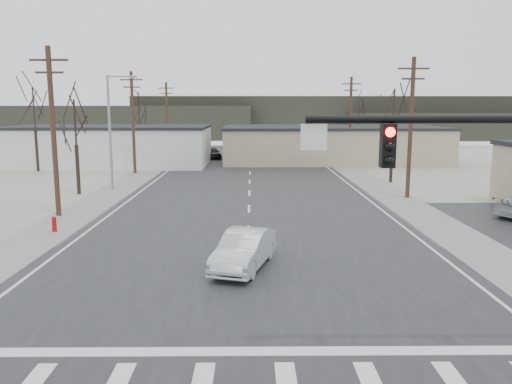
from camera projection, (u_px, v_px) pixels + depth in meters
ground at (247, 285)px, 18.43m from camera, size 140.00×140.00×0.00m
main_road at (249, 206)px, 33.22m from camera, size 18.00×110.00×0.05m
cross_road at (247, 284)px, 18.43m from camera, size 90.00×10.00×0.04m
sidewalk_left at (111, 194)px, 38.06m from camera, size 3.00×90.00×0.06m
sidewalk_right at (387, 193)px, 38.24m from camera, size 3.00×90.00×0.06m
fire_hydrant at (54, 224)px, 26.16m from camera, size 0.24×0.24×0.87m
building_left_far at (111, 145)px, 57.37m from camera, size 22.30×12.30×4.50m
building_right_far at (331, 144)px, 61.55m from camera, size 26.30×14.30×4.30m
upole_left_b at (53, 130)px, 29.30m from camera, size 2.20×0.30×10.00m
upole_left_c at (133, 121)px, 49.02m from camera, size 2.20×0.30×10.00m
upole_left_d at (167, 117)px, 68.75m from camera, size 2.20×0.30×10.00m
upole_right_a at (411, 126)px, 35.42m from camera, size 2.20×0.30×10.00m
upole_right_b at (350, 119)px, 57.11m from camera, size 2.20×0.30×10.00m
streetlight_main at (112, 126)px, 39.19m from camera, size 2.40×0.25×9.00m
tree_left_near at (75, 125)px, 37.18m from camera, size 3.30×3.30×7.35m
tree_right_mid at (394, 115)px, 43.20m from camera, size 3.74×3.74×8.33m
tree_left_far at (139, 110)px, 62.63m from camera, size 3.96×3.96×8.82m
tree_right_far at (359, 115)px, 68.92m from camera, size 3.52×3.52×7.84m
tree_left_mid at (34, 110)px, 50.73m from camera, size 3.96×3.96×8.82m
hill_left at (90, 122)px, 108.28m from camera, size 70.00×18.00×7.00m
hill_center at (317, 117)px, 112.49m from camera, size 80.00×18.00×9.00m
hill_right at (483, 126)px, 107.17m from camera, size 60.00×18.00×5.50m
sedan_crossing at (244, 250)px, 20.20m from camera, size 2.81×4.85×1.51m
car_far_a at (300, 156)px, 60.36m from camera, size 3.72×5.22×1.40m
car_far_b at (212, 153)px, 64.50m from camera, size 2.87×4.62×1.47m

